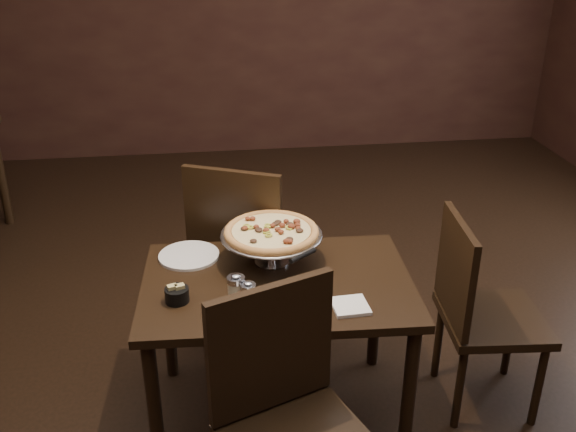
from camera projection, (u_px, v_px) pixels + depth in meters
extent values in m
cube|color=black|center=(269.00, 411.00, 2.88)|extent=(6.00, 7.00, 0.02)
cube|color=black|center=(277.00, 285.00, 2.58)|extent=(1.12, 0.77, 0.04)
cylinder|color=black|center=(155.00, 410.00, 2.41)|extent=(0.05, 0.05, 0.64)
cylinder|color=black|center=(409.00, 395.00, 2.49)|extent=(0.05, 0.05, 0.64)
cylinder|color=black|center=(168.00, 318.00, 2.96)|extent=(0.05, 0.05, 0.64)
cylinder|color=black|center=(376.00, 307.00, 3.04)|extent=(0.05, 0.05, 0.64)
cylinder|color=black|center=(1.00, 175.00, 4.45)|extent=(0.06, 0.06, 0.74)
cylinder|color=#B7B8BF|center=(272.00, 262.00, 2.71)|extent=(0.15, 0.15, 0.01)
cylinder|color=#B7B8BF|center=(272.00, 249.00, 2.68)|extent=(0.03, 0.03, 0.11)
cylinder|color=#B7B8BF|center=(271.00, 236.00, 2.65)|extent=(0.10, 0.10, 0.01)
cylinder|color=#97979B|center=(271.00, 235.00, 2.65)|extent=(0.41, 0.41, 0.01)
torus|color=#97979B|center=(271.00, 234.00, 2.65)|extent=(0.42, 0.42, 0.01)
cylinder|color=#9D5C2F|center=(271.00, 233.00, 2.65)|extent=(0.38, 0.38, 0.01)
torus|color=#9D5C2F|center=(271.00, 232.00, 2.65)|extent=(0.40, 0.40, 0.03)
cylinder|color=tan|center=(271.00, 231.00, 2.64)|extent=(0.33, 0.33, 0.01)
cylinder|color=beige|center=(236.00, 292.00, 2.42)|extent=(0.06, 0.06, 0.09)
cylinder|color=#B7B8BF|center=(236.00, 280.00, 2.39)|extent=(0.07, 0.07, 0.02)
ellipsoid|color=#B7B8BF|center=(236.00, 276.00, 2.39)|extent=(0.04, 0.04, 0.01)
cylinder|color=maroon|center=(248.00, 297.00, 2.39)|extent=(0.06, 0.06, 0.08)
cylinder|color=#B7B8BF|center=(248.00, 286.00, 2.37)|extent=(0.06, 0.06, 0.02)
ellipsoid|color=#B7B8BF|center=(248.00, 283.00, 2.37)|extent=(0.03, 0.03, 0.01)
cylinder|color=black|center=(177.00, 295.00, 2.42)|extent=(0.09, 0.09, 0.06)
cube|color=tan|center=(173.00, 292.00, 2.42)|extent=(0.04, 0.04, 0.06)
cube|color=tan|center=(180.00, 292.00, 2.42)|extent=(0.04, 0.04, 0.06)
cube|color=white|center=(350.00, 306.00, 2.39)|extent=(0.14, 0.14, 0.01)
cylinder|color=white|center=(189.00, 256.00, 2.75)|extent=(0.26, 0.26, 0.01)
cylinder|color=white|center=(282.00, 319.00, 2.32)|extent=(0.27, 0.27, 0.01)
cone|color=#B7B8BF|center=(303.00, 257.00, 2.47)|extent=(0.18, 0.18, 0.00)
cylinder|color=black|center=(303.00, 256.00, 2.47)|extent=(0.12, 0.10, 0.03)
cube|color=black|center=(250.00, 252.00, 3.21)|extent=(0.61, 0.61, 0.04)
cube|color=black|center=(233.00, 220.00, 2.92)|extent=(0.43, 0.22, 0.48)
cylinder|color=black|center=(296.00, 282.00, 3.43)|extent=(0.04, 0.04, 0.45)
cylinder|color=black|center=(231.00, 272.00, 3.53)|extent=(0.04, 0.04, 0.45)
cylinder|color=black|center=(274.00, 320.00, 3.11)|extent=(0.04, 0.04, 0.45)
cylinder|color=black|center=(203.00, 308.00, 3.21)|extent=(0.04, 0.04, 0.45)
cube|color=black|center=(271.00, 347.00, 2.10)|extent=(0.43, 0.19, 0.47)
cube|color=black|center=(493.00, 319.00, 2.76)|extent=(0.45, 0.45, 0.04)
cube|color=black|center=(456.00, 270.00, 2.64)|extent=(0.07, 0.42, 0.44)
cylinder|color=black|center=(539.00, 386.00, 2.71)|extent=(0.04, 0.04, 0.41)
cylinder|color=black|center=(510.00, 338.00, 3.02)|extent=(0.04, 0.04, 0.41)
cylinder|color=black|center=(459.00, 388.00, 2.69)|extent=(0.04, 0.04, 0.41)
cylinder|color=black|center=(438.00, 340.00, 3.00)|extent=(0.04, 0.04, 0.41)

